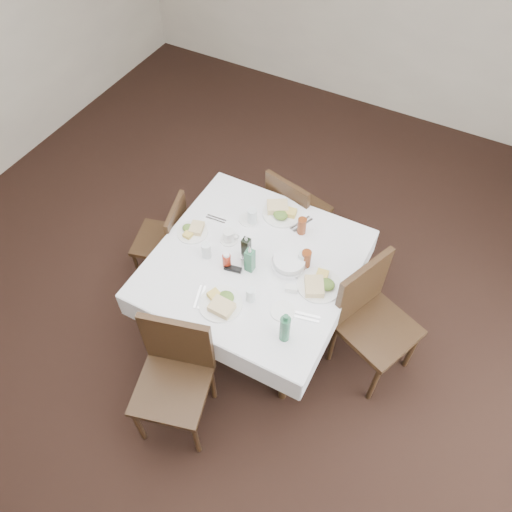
# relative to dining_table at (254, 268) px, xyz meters

# --- Properties ---
(ground_plane) EXTENTS (7.00, 7.00, 0.00)m
(ground_plane) POSITION_rel_dining_table_xyz_m (-0.17, -0.22, -0.69)
(ground_plane) COLOR black
(room_shell) EXTENTS (6.04, 7.04, 2.80)m
(room_shell) POSITION_rel_dining_table_xyz_m (-0.17, -0.22, 1.03)
(room_shell) COLOR #B9AF9E
(room_shell) RESTS_ON ground
(dining_table) EXTENTS (1.40, 1.40, 0.76)m
(dining_table) POSITION_rel_dining_table_xyz_m (0.00, 0.00, 0.00)
(dining_table) COLOR black
(dining_table) RESTS_ON ground
(chair_north) EXTENTS (0.51, 0.51, 0.90)m
(chair_north) POSITION_rel_dining_table_xyz_m (-0.06, 0.81, -0.17)
(chair_north) COLOR black
(chair_north) RESTS_ON ground
(chair_south) EXTENTS (0.57, 0.57, 0.98)m
(chair_south) POSITION_rel_dining_table_xyz_m (-0.10, -0.89, -0.12)
(chair_south) COLOR black
(chair_south) RESTS_ON ground
(chair_east) EXTENTS (0.62, 0.62, 1.01)m
(chair_east) POSITION_rel_dining_table_xyz_m (0.87, 0.10, -0.11)
(chair_east) COLOR black
(chair_east) RESTS_ON ground
(chair_west) EXTENTS (0.49, 0.49, 0.84)m
(chair_west) POSITION_rel_dining_table_xyz_m (-0.84, 0.09, -0.21)
(chair_west) COLOR black
(chair_west) RESTS_ON ground
(meal_north) EXTENTS (0.30, 0.30, 0.07)m
(meal_north) POSITION_rel_dining_table_xyz_m (-0.04, 0.51, 0.10)
(meal_north) COLOR white
(meal_north) RESTS_ON dining_table
(meal_south) EXTENTS (0.29, 0.29, 0.06)m
(meal_south) POSITION_rel_dining_table_xyz_m (-0.02, -0.42, 0.10)
(meal_south) COLOR white
(meal_south) RESTS_ON dining_table
(meal_east) EXTENTS (0.31, 0.31, 0.07)m
(meal_east) POSITION_rel_dining_table_xyz_m (0.49, 0.02, 0.10)
(meal_east) COLOR white
(meal_east) RESTS_ON dining_table
(meal_west) EXTENTS (0.23, 0.23, 0.05)m
(meal_west) POSITION_rel_dining_table_xyz_m (-0.53, 0.03, 0.10)
(meal_west) COLOR white
(meal_west) RESTS_ON dining_table
(side_plate_a) EXTENTS (0.15, 0.15, 0.01)m
(side_plate_a) POSITION_rel_dining_table_xyz_m (-0.23, 0.33, 0.08)
(side_plate_a) COLOR white
(side_plate_a) RESTS_ON dining_table
(side_plate_b) EXTENTS (0.16, 0.16, 0.01)m
(side_plate_b) POSITION_rel_dining_table_xyz_m (0.37, -0.28, 0.08)
(side_plate_b) COLOR white
(side_plate_b) RESTS_ON dining_table
(water_n) EXTENTS (0.07, 0.07, 0.13)m
(water_n) POSITION_rel_dining_table_xyz_m (-0.19, 0.32, 0.14)
(water_n) COLOR silver
(water_n) RESTS_ON dining_table
(water_s) EXTENTS (0.06, 0.06, 0.11)m
(water_s) POSITION_rel_dining_table_xyz_m (0.13, -0.29, 0.13)
(water_s) COLOR silver
(water_s) RESTS_ON dining_table
(water_e) EXTENTS (0.07, 0.07, 0.12)m
(water_e) POSITION_rel_dining_table_xyz_m (0.31, 0.14, 0.14)
(water_e) COLOR silver
(water_e) RESTS_ON dining_table
(water_w) EXTENTS (0.07, 0.07, 0.12)m
(water_w) POSITION_rel_dining_table_xyz_m (-0.32, -0.12, 0.14)
(water_w) COLOR silver
(water_w) RESTS_ON dining_table
(iced_tea_a) EXTENTS (0.07, 0.07, 0.14)m
(iced_tea_a) POSITION_rel_dining_table_xyz_m (0.18, 0.41, 0.15)
(iced_tea_a) COLOR maroon
(iced_tea_a) RESTS_ON dining_table
(iced_tea_b) EXTENTS (0.07, 0.07, 0.14)m
(iced_tea_b) POSITION_rel_dining_table_xyz_m (0.34, 0.14, 0.15)
(iced_tea_b) COLOR maroon
(iced_tea_b) RESTS_ON dining_table
(bread_basket) EXTENTS (0.25, 0.25, 0.08)m
(bread_basket) POSITION_rel_dining_table_xyz_m (0.24, 0.08, 0.12)
(bread_basket) COLOR silver
(bread_basket) RESTS_ON dining_table
(oil_cruet_dark) EXTENTS (0.05, 0.05, 0.23)m
(oil_cruet_dark) POSITION_rel_dining_table_xyz_m (-0.07, 0.02, 0.17)
(oil_cruet_dark) COLOR black
(oil_cruet_dark) RESTS_ON dining_table
(oil_cruet_green) EXTENTS (0.06, 0.06, 0.25)m
(oil_cruet_green) POSITION_rel_dining_table_xyz_m (0.01, -0.07, 0.18)
(oil_cruet_green) COLOR #255D3D
(oil_cruet_green) RESTS_ON dining_table
(ketchup_bottle) EXTENTS (0.06, 0.06, 0.13)m
(ketchup_bottle) POSITION_rel_dining_table_xyz_m (-0.15, -0.12, 0.14)
(ketchup_bottle) COLOR maroon
(ketchup_bottle) RESTS_ON dining_table
(salt_shaker) EXTENTS (0.03, 0.03, 0.08)m
(salt_shaker) POSITION_rel_dining_table_xyz_m (-0.06, -0.06, 0.12)
(salt_shaker) COLOR white
(salt_shaker) RESTS_ON dining_table
(pepper_shaker) EXTENTS (0.03, 0.03, 0.07)m
(pepper_shaker) POSITION_rel_dining_table_xyz_m (-0.07, -0.03, 0.11)
(pepper_shaker) COLOR #442A1B
(pepper_shaker) RESTS_ON dining_table
(coffee_mug) EXTENTS (0.14, 0.13, 0.10)m
(coffee_mug) POSITION_rel_dining_table_xyz_m (-0.25, 0.09, 0.12)
(coffee_mug) COLOR white
(coffee_mug) RESTS_ON dining_table
(sunglasses) EXTENTS (0.13, 0.06, 0.03)m
(sunglasses) POSITION_rel_dining_table_xyz_m (-0.09, -0.14, 0.09)
(sunglasses) COLOR black
(sunglasses) RESTS_ON dining_table
(green_bottle) EXTENTS (0.07, 0.07, 0.26)m
(green_bottle) POSITION_rel_dining_table_xyz_m (0.46, -0.45, 0.19)
(green_bottle) COLOR #255D3D
(green_bottle) RESTS_ON dining_table
(sugar_caddy) EXTENTS (0.09, 0.07, 0.04)m
(sugar_caddy) POSITION_rel_dining_table_xyz_m (0.34, -0.10, 0.10)
(sugar_caddy) COLOR white
(sugar_caddy) RESTS_ON dining_table
(cutlery_n) EXTENTS (0.12, 0.20, 0.01)m
(cutlery_n) POSITION_rel_dining_table_xyz_m (0.15, 0.48, 0.08)
(cutlery_n) COLOR silver
(cutlery_n) RESTS_ON dining_table
(cutlery_s) EXTENTS (0.10, 0.19, 0.01)m
(cutlery_s) POSITION_rel_dining_table_xyz_m (-0.18, -0.44, 0.08)
(cutlery_s) COLOR silver
(cutlery_s) RESTS_ON dining_table
(cutlery_e) EXTENTS (0.21, 0.09, 0.01)m
(cutlery_e) POSITION_rel_dining_table_xyz_m (0.51, -0.25, 0.08)
(cutlery_e) COLOR silver
(cutlery_e) RESTS_ON dining_table
(cutlery_w) EXTENTS (0.16, 0.05, 0.01)m
(cutlery_w) POSITION_rel_dining_table_xyz_m (-0.45, 0.22, 0.08)
(cutlery_w) COLOR silver
(cutlery_w) RESTS_ON dining_table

